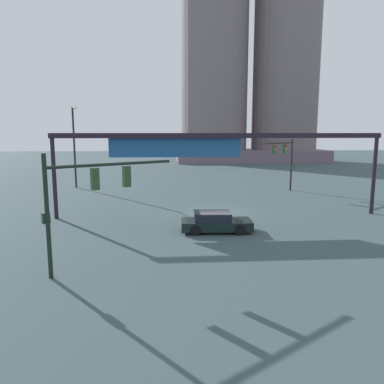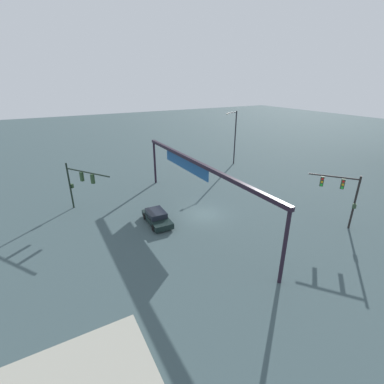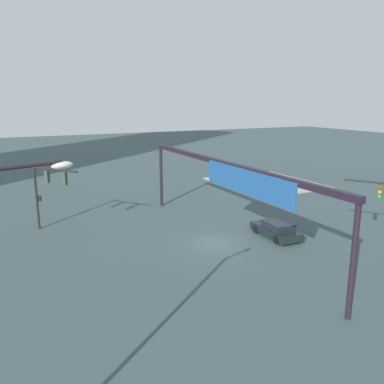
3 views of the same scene
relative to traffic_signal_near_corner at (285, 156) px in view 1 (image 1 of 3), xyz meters
The scene contains 7 objects.
ground_plane 13.48m from the traffic_signal_near_corner, 129.46° to the right, with size 192.87×192.87×0.00m, color #384C4F.
traffic_signal_near_corner is the anchor object (origin of this frame).
traffic_signal_opposite_side 25.81m from the traffic_signal_near_corner, 126.58° to the right, with size 5.29×3.40×5.14m.
streetlamp_curved_arm 22.12m from the traffic_signal_near_corner, 169.69° to the left, with size 1.22×2.87×8.61m.
overhead_sign_gantry 13.99m from the traffic_signal_near_corner, 130.14° to the right, with size 23.27×0.43×5.92m.
highrise_twin_tower 50.34m from the traffic_signal_near_corner, 82.36° to the left, with size 30.52×15.58×63.25m.
sedan_car_approaching 17.69m from the traffic_signal_near_corner, 121.28° to the right, with size 4.30×2.05×1.21m.
Camera 1 is at (-3.73, -26.55, 5.94)m, focal length 34.61 mm.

